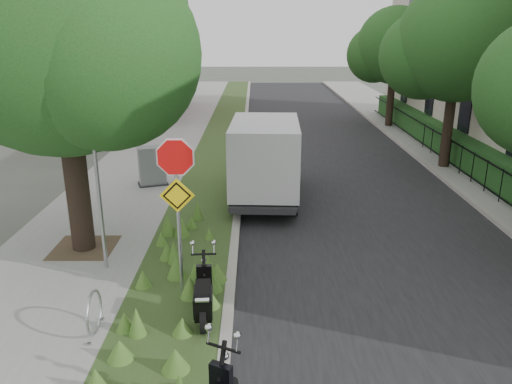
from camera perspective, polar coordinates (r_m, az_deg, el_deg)
ground at (r=9.34m, az=-0.07°, el=-14.24°), size 120.00×120.00×0.00m
sidewalk_near at (r=19.02m, az=-13.04°, el=2.74°), size 3.50×60.00×0.12m
verge at (r=18.61m, az=-4.75°, el=2.80°), size 2.00×60.00×0.12m
kerb_near at (r=18.55m, az=-1.66°, el=2.83°), size 0.20×60.00×0.13m
road at (r=18.80m, az=9.07°, el=2.63°), size 7.00×60.00×0.01m
kerb_far at (r=19.66m, az=19.22°, el=2.69°), size 0.20×60.00×0.13m
footpath_far at (r=20.28m, az=23.75°, el=2.60°), size 3.20×60.00×0.12m
street_tree_main at (r=11.48m, az=-21.80°, el=15.97°), size 6.21×5.54×7.66m
bare_post at (r=10.59m, az=-17.68°, el=1.51°), size 0.08×0.08×4.00m
bike_hoop at (r=8.98m, az=-18.03°, el=-12.99°), size 0.06×0.78×0.77m
sign_assembly at (r=8.98m, az=-9.04°, el=0.59°), size 0.94×0.08×3.22m
fence_far at (r=19.76m, az=21.32°, el=4.34°), size 0.04×24.00×1.00m
hedge_far at (r=20.02m, az=23.19°, el=4.29°), size 1.00×24.00×1.10m
brick_building at (r=31.35m, az=-18.52°, el=15.97°), size 9.40×10.40×8.30m
far_tree_b at (r=19.23m, az=21.82°, el=15.14°), size 4.83×4.31×6.56m
far_tree_c at (r=26.85m, az=15.42°, el=15.44°), size 4.37×3.89×5.93m
scooter_near at (r=8.95m, az=-6.00°, el=-12.33°), size 0.38×1.55×0.74m
box_truck at (r=14.88m, az=1.04°, el=4.15°), size 2.04×4.75×2.11m
utility_cabinet at (r=16.55m, az=-11.81°, el=2.87°), size 1.09×0.89×1.25m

